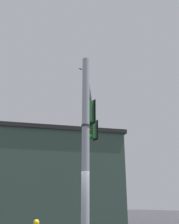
# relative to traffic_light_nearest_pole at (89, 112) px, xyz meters

# --- Properties ---
(signal_pole) EXTENTS (0.29, 0.29, 7.18)m
(signal_pole) POSITION_rel_traffic_light_nearest_pole_xyz_m (-1.71, 1.27, -1.98)
(signal_pole) COLOR gray
(signal_pole) RESTS_ON ground
(mast_arm) EXTENTS (4.88, 3.77, 0.21)m
(mast_arm) POSITION_rel_traffic_light_nearest_pole_xyz_m (0.67, -0.53, 0.80)
(mast_arm) COLOR gray
(traffic_light_nearest_pole) EXTENTS (0.54, 0.49, 1.31)m
(traffic_light_nearest_pole) POSITION_rel_traffic_light_nearest_pole_xyz_m (0.00, 0.00, 0.00)
(traffic_light_nearest_pole) COLOR black
(traffic_light_mid_inner) EXTENTS (0.54, 0.49, 1.31)m
(traffic_light_mid_inner) POSITION_rel_traffic_light_nearest_pole_xyz_m (2.62, -1.98, 0.00)
(traffic_light_mid_inner) COLOR black
(street_name_sign) EXTENTS (1.04, 0.83, 0.22)m
(street_name_sign) POSITION_rel_traffic_light_nearest_pole_xyz_m (-1.50, 1.12, -1.35)
(street_name_sign) COLOR #147238
(bird_flying) EXTENTS (0.21, 0.28, 0.09)m
(bird_flying) POSITION_rel_traffic_light_nearest_pole_xyz_m (3.88, -1.82, 4.69)
(bird_flying) COLOR black
(storefront_building) EXTENTS (11.40, 12.34, 6.72)m
(storefront_building) POSITION_rel_traffic_light_nearest_pole_xyz_m (10.02, -2.93, -2.20)
(storefront_building) COLOR #33473D
(storefront_building) RESTS_ON ground
(tree_by_storefront) EXTENTS (3.81, 3.81, 6.50)m
(tree_by_storefront) POSITION_rel_traffic_light_nearest_pole_xyz_m (12.29, -1.16, -1.00)
(tree_by_storefront) COLOR #4C3823
(tree_by_storefront) RESTS_ON ground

